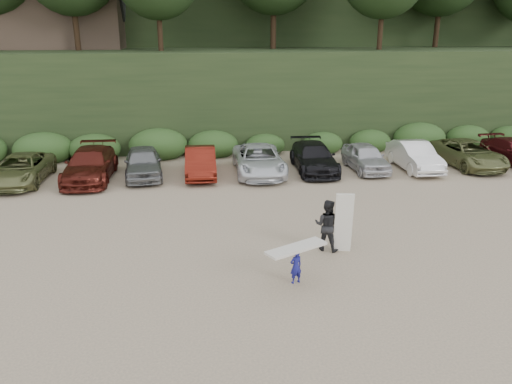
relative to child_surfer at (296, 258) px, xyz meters
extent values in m
plane|color=tan|center=(0.75, 1.97, -0.80)|extent=(120.00, 120.00, 0.00)
cube|color=black|center=(0.75, 23.97, 2.20)|extent=(80.00, 14.00, 6.00)
cube|color=black|center=(0.75, 41.97, 7.20)|extent=(90.00, 30.00, 16.00)
cube|color=#2B491E|center=(0.20, 16.47, -0.20)|extent=(46.20, 2.00, 1.20)
cube|color=brown|center=(-11.25, 25.97, 7.20)|extent=(8.00, 6.00, 4.00)
imported|color=olive|center=(-11.25, 12.06, -0.10)|extent=(2.45, 5.09, 1.40)
imported|color=#501812|center=(-7.93, 12.13, -0.01)|extent=(2.34, 5.48, 1.58)
imported|color=slate|center=(-5.33, 12.31, -0.02)|extent=(2.20, 4.69, 1.55)
imported|color=maroon|center=(-2.40, 12.12, -0.07)|extent=(1.65, 4.48, 1.47)
imported|color=silver|center=(0.66, 12.04, -0.05)|extent=(2.60, 5.43, 1.49)
imported|color=black|center=(3.68, 12.23, -0.07)|extent=(2.26, 5.14, 1.47)
imported|color=silver|center=(6.48, 11.97, -0.08)|extent=(1.73, 4.24, 1.44)
imported|color=white|center=(9.15, 11.73, -0.05)|extent=(1.68, 4.61, 1.51)
imported|color=#656A3D|center=(12.40, 11.95, -0.08)|extent=(2.69, 5.32, 1.44)
imported|color=navy|center=(0.00, 0.00, -0.26)|extent=(0.45, 0.37, 1.07)
cube|color=beige|center=(0.00, 0.00, 0.34)|extent=(2.00, 1.38, 0.08)
imported|color=black|center=(1.56, 2.20, 0.10)|extent=(1.11, 1.04, 1.81)
cube|color=silver|center=(2.04, 1.91, 0.27)|extent=(0.64, 0.41, 2.13)
camera|label=1|loc=(-3.06, -13.14, 6.42)|focal=35.00mm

